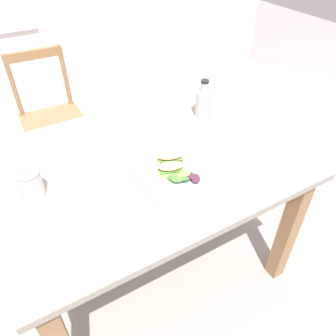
% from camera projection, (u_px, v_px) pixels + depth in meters
% --- Properties ---
extents(ground_plane, '(9.50, 9.50, 0.00)m').
position_uv_depth(ground_plane, '(172.00, 269.00, 1.85)').
color(ground_plane, gray).
extents(dining_table, '(1.25, 0.96, 0.74)m').
position_uv_depth(dining_table, '(147.00, 179.00, 1.49)').
color(dining_table, gray).
rests_on(dining_table, ground).
extents(chair_wooden_far, '(0.41, 0.41, 0.87)m').
position_uv_depth(chair_wooden_far, '(52.00, 118.00, 2.25)').
color(chair_wooden_far, '#8E6642').
rests_on(chair_wooden_far, ground).
extents(plate_lunch, '(0.27, 0.27, 0.01)m').
position_uv_depth(plate_lunch, '(173.00, 176.00, 1.32)').
color(plate_lunch, silver).
rests_on(plate_lunch, dining_table).
extents(sandwich_half_front, '(0.11, 0.09, 0.06)m').
position_uv_depth(sandwich_half_front, '(171.00, 169.00, 1.31)').
color(sandwich_half_front, '#DBB270').
rests_on(sandwich_half_front, plate_lunch).
extents(sandwich_half_back, '(0.11, 0.09, 0.06)m').
position_uv_depth(sandwich_half_back, '(170.00, 158.00, 1.36)').
color(sandwich_half_back, '#DBB270').
rests_on(sandwich_half_back, plate_lunch).
extents(salad_mixed_greens, '(0.13, 0.13, 0.03)m').
position_uv_depth(salad_mixed_greens, '(183.00, 176.00, 1.29)').
color(salad_mixed_greens, '#4C2338').
rests_on(salad_mixed_greens, plate_lunch).
extents(napkin_folded, '(0.13, 0.21, 0.00)m').
position_uv_depth(napkin_folded, '(124.00, 200.00, 1.22)').
color(napkin_folded, silver).
rests_on(napkin_folded, dining_table).
extents(fork_on_napkin, '(0.03, 0.19, 0.00)m').
position_uv_depth(fork_on_napkin, '(123.00, 197.00, 1.23)').
color(fork_on_napkin, silver).
rests_on(fork_on_napkin, napkin_folded).
extents(bottle_cold_brew, '(0.08, 0.08, 0.19)m').
position_uv_depth(bottle_cold_brew, '(203.00, 104.00, 1.66)').
color(bottle_cold_brew, black).
rests_on(bottle_cold_brew, dining_table).
extents(mason_jar_iced_tea, '(0.09, 0.09, 0.11)m').
position_uv_depth(mason_jar_iced_tea, '(31.00, 185.00, 1.21)').
color(mason_jar_iced_tea, gold).
rests_on(mason_jar_iced_tea, dining_table).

